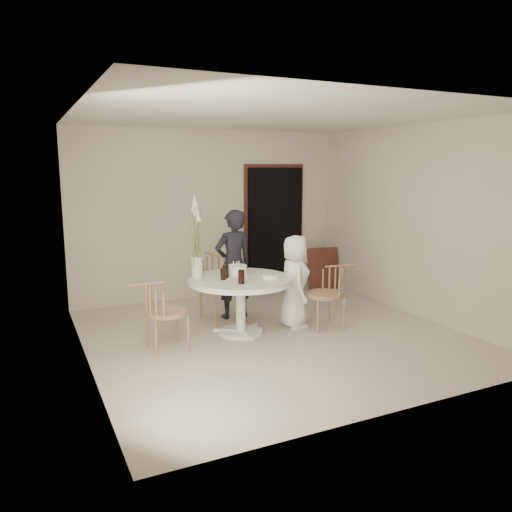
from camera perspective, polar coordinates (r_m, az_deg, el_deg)
name	(u,v)px	position (r m, az deg, el deg)	size (l,w,h in m)	color
ground	(274,335)	(6.42, 2.08, -9.03)	(4.50, 4.50, 0.00)	beige
room_shell	(275,208)	(6.09, 2.17, 5.55)	(4.50, 4.50, 4.50)	silver
doorway	(275,229)	(8.60, 2.16, 3.05)	(1.00, 0.10, 2.10)	black
door_trim	(274,226)	(8.63, 2.04, 3.47)	(1.12, 0.03, 2.22)	brown
table	(241,287)	(6.32, -1.76, -3.52)	(1.33, 1.33, 0.73)	white
picture_frame	(323,268)	(8.80, 7.65, -1.42)	(0.55, 0.04, 0.73)	brown
chair_far	(217,277)	(7.00, -4.53, -2.41)	(0.55, 0.58, 0.91)	tan
chair_right	(332,287)	(6.66, 8.69, -3.52)	(0.53, 0.49, 0.85)	tan
chair_left	(156,306)	(5.84, -11.32, -5.66)	(0.52, 0.48, 0.83)	tan
girl	(233,264)	(6.99, -2.60, -0.94)	(0.56, 0.37, 1.53)	black
boy	(295,282)	(6.61, 4.48, -2.93)	(0.60, 0.39, 1.23)	white
birthday_cake	(237,270)	(6.47, -2.20, -1.60)	(0.26, 0.26, 0.17)	white
cola_tumbler_a	(224,274)	(6.21, -3.73, -2.02)	(0.07, 0.07, 0.14)	black
cola_tumbler_b	(241,277)	(5.95, -1.69, -2.41)	(0.08, 0.08, 0.17)	black
cola_tumbler_c	(223,274)	(6.18, -3.79, -2.09)	(0.06, 0.06, 0.14)	black
cola_tumbler_d	(226,271)	(6.31, -3.48, -1.75)	(0.07, 0.07, 0.16)	black
plate_stack	(271,276)	(6.25, 1.70, -2.33)	(0.22, 0.22, 0.05)	white
flower_vase	(196,243)	(6.26, -6.82, 1.49)	(0.14, 0.14, 1.06)	silver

